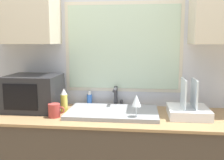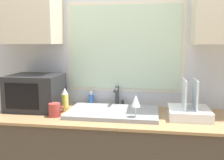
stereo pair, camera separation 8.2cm
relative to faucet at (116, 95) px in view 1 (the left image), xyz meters
name	(u,v)px [view 1 (the left image)]	position (x,y,z in m)	size (l,w,h in m)	color
wall_back	(123,46)	(0.05, 0.06, 0.42)	(6.00, 0.38, 2.60)	silver
sink_basin	(113,112)	(-0.01, -0.23, -0.09)	(0.71, 0.44, 0.03)	gray
faucet	(116,95)	(0.00, 0.00, 0.00)	(0.08, 0.16, 0.18)	#333338
microwave	(34,93)	(-0.68, -0.17, 0.04)	(0.42, 0.37, 0.29)	#232326
dish_rack	(188,109)	(0.58, -0.22, -0.05)	(0.30, 0.32, 0.29)	white
spray_bottle	(64,101)	(-0.41, -0.20, -0.01)	(0.06, 0.06, 0.19)	#D8CC4C
soap_bottle	(89,100)	(-0.24, 0.02, -0.05)	(0.05, 0.05, 0.13)	blue
mug_near_sink	(54,110)	(-0.43, -0.36, -0.06)	(0.13, 0.09, 0.10)	#A53833
wine_glass	(136,101)	(0.18, -0.38, 0.04)	(0.07, 0.07, 0.19)	silver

